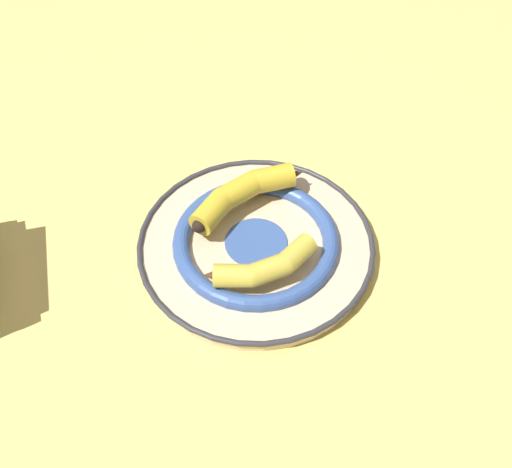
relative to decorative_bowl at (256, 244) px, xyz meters
The scene contains 4 objects.
ground_plane 0.03m from the decorative_bowl, 75.76° to the left, with size 2.80×2.80×0.00m, color #E5CC6B.
decorative_bowl is the anchor object (origin of this frame).
banana_a 0.08m from the decorative_bowl, 28.29° to the right, with size 0.08×0.17×0.03m.
banana_b 0.08m from the decorative_bowl, 157.97° to the left, with size 0.06×0.21×0.04m.
Camera 1 is at (0.44, -0.37, 0.70)m, focal length 42.00 mm.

